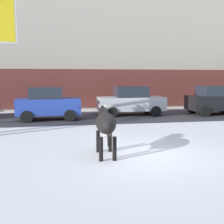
% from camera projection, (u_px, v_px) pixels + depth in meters
% --- Properties ---
extents(ground_plane, '(120.00, 120.00, 0.00)m').
position_uv_depth(ground_plane, '(143.00, 156.00, 8.50)').
color(ground_plane, white).
extents(road_strip, '(60.00, 5.60, 0.01)m').
position_uv_depth(road_strip, '(102.00, 117.00, 16.88)').
color(road_strip, '#333338').
rests_on(road_strip, ground).
extents(building_facade, '(44.00, 6.10, 13.00)m').
position_uv_depth(building_facade, '(89.00, 28.00, 22.88)').
color(building_facade, '#A39989').
rests_on(building_facade, ground).
extents(cow_black, '(0.67, 1.91, 1.54)m').
position_uv_depth(cow_black, '(106.00, 124.00, 8.40)').
color(cow_black, black).
rests_on(cow_black, ground).
extents(car_blue_hatchback, '(3.50, 1.93, 1.86)m').
position_uv_depth(car_blue_hatchback, '(48.00, 104.00, 15.64)').
color(car_blue_hatchback, '#233D9E').
rests_on(car_blue_hatchback, ground).
extents(car_silver_sedan, '(4.20, 1.99, 1.84)m').
position_uv_depth(car_silver_sedan, '(131.00, 101.00, 17.62)').
color(car_silver_sedan, '#B7BABF').
rests_on(car_silver_sedan, ground).
extents(car_black_hatchback, '(3.50, 1.93, 1.86)m').
position_uv_depth(car_black_hatchback, '(215.00, 100.00, 17.92)').
color(car_black_hatchback, black).
rests_on(car_black_hatchback, ground).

